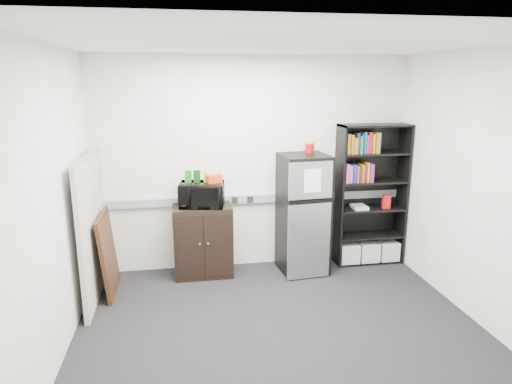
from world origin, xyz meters
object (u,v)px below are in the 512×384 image
(cubicle_partition, at_px, (92,228))
(microwave, at_px, (202,195))
(cabinet, at_px, (203,240))
(refrigerator, at_px, (303,214))
(bookshelf, at_px, (370,196))

(cubicle_partition, height_order, microwave, cubicle_partition)
(cubicle_partition, relative_size, cabinet, 1.81)
(cubicle_partition, xyz_separation_m, refrigerator, (2.49, 0.34, -0.06))
(cabinet, distance_m, refrigerator, 1.30)
(bookshelf, distance_m, cubicle_partition, 3.46)
(microwave, relative_size, refrigerator, 0.35)
(cabinet, bearing_deg, microwave, -90.00)
(refrigerator, bearing_deg, cubicle_partition, -177.38)
(bookshelf, bearing_deg, cabinet, -178.33)
(bookshelf, xyz_separation_m, refrigerator, (-0.94, -0.14, -0.16))
(bookshelf, distance_m, microwave, 2.21)
(cubicle_partition, distance_m, microwave, 1.31)
(bookshelf, height_order, refrigerator, bookshelf)
(cubicle_partition, relative_size, refrigerator, 1.07)
(refrigerator, bearing_deg, microwave, 171.89)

